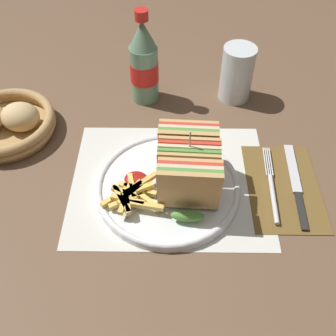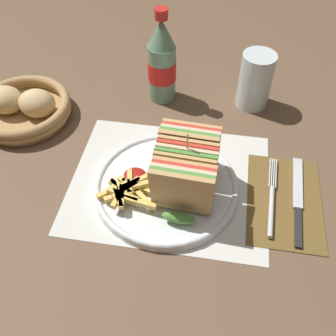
% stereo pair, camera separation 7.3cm
% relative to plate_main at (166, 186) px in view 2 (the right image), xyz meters
% --- Properties ---
extents(ground_plane, '(4.00, 4.00, 0.00)m').
position_rel_plate_main_xyz_m(ground_plane, '(0.01, 0.01, -0.01)').
color(ground_plane, brown).
extents(placemat, '(0.38, 0.31, 0.00)m').
position_rel_plate_main_xyz_m(placemat, '(0.00, 0.02, -0.01)').
color(placemat, silver).
rests_on(placemat, ground_plane).
extents(plate_main, '(0.27, 0.27, 0.02)m').
position_rel_plate_main_xyz_m(plate_main, '(0.00, 0.00, 0.00)').
color(plate_main, white).
rests_on(plate_main, ground_plane).
extents(club_sandwich, '(0.11, 0.17, 0.14)m').
position_rel_plate_main_xyz_m(club_sandwich, '(0.04, -0.01, 0.06)').
color(club_sandwich, tan).
rests_on(club_sandwich, plate_main).
extents(fries_pile, '(0.11, 0.09, 0.02)m').
position_rel_plate_main_xyz_m(fries_pile, '(-0.06, -0.04, 0.02)').
color(fries_pile, '#E0B756').
rests_on(fries_pile, plate_main).
extents(ketchup_blob, '(0.04, 0.04, 0.02)m').
position_rel_plate_main_xyz_m(ketchup_blob, '(-0.06, 0.00, 0.02)').
color(ketchup_blob, maroon).
rests_on(ketchup_blob, plate_main).
extents(napkin, '(0.14, 0.22, 0.00)m').
position_rel_plate_main_xyz_m(napkin, '(0.22, 0.01, -0.01)').
color(napkin, brown).
rests_on(napkin, ground_plane).
extents(fork, '(0.02, 0.19, 0.01)m').
position_rel_plate_main_xyz_m(fork, '(0.20, -0.01, -0.00)').
color(fork, silver).
rests_on(fork, napkin).
extents(knife, '(0.03, 0.21, 0.00)m').
position_rel_plate_main_xyz_m(knife, '(0.24, 0.01, -0.00)').
color(knife, black).
rests_on(knife, napkin).
extents(coke_bottle_near, '(0.06, 0.06, 0.22)m').
position_rel_plate_main_xyz_m(coke_bottle_near, '(-0.06, 0.28, 0.08)').
color(coke_bottle_near, slate).
rests_on(coke_bottle_near, ground_plane).
extents(glass_near, '(0.07, 0.07, 0.13)m').
position_rel_plate_main_xyz_m(glass_near, '(0.15, 0.29, 0.05)').
color(glass_near, silver).
rests_on(glass_near, ground_plane).
extents(bread_basket, '(0.21, 0.21, 0.07)m').
position_rel_plate_main_xyz_m(bread_basket, '(-0.35, 0.16, 0.02)').
color(bread_basket, '#AD8451').
rests_on(bread_basket, ground_plane).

